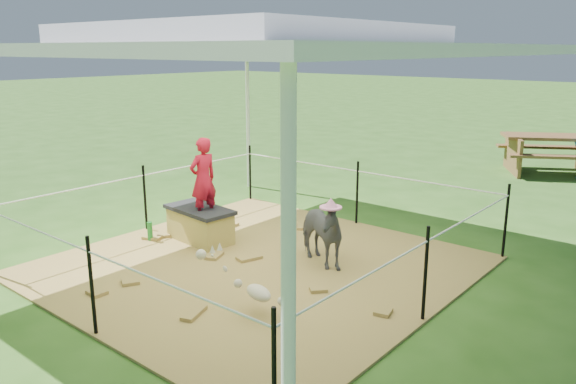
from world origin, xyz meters
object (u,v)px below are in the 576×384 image
Objects in this scene: woman at (203,172)px; green_bottle at (150,231)px; pony at (318,232)px; picnic_table_near at (551,154)px; straw_bale at (200,226)px; foal at (259,290)px.

woman reaches higher than green_bottle.
picnic_table_near is at bearing 16.73° from pony.
pony is at bearing 10.67° from straw_bale.
foal reaches higher than green_bottle.
woman reaches higher than straw_bale.
straw_bale is 1.84m from pony.
foal is (2.71, -0.69, 0.13)m from green_bottle.
straw_bale is 1.02× the size of foal.
foal is (0.37, -1.47, -0.16)m from pony.
pony is 0.50× the size of picnic_table_near.
pony reaches higher than picnic_table_near.
woman reaches higher than pony.
pony reaches higher than green_bottle.
picnic_table_near reaches higher than straw_bale.
straw_bale reaches higher than green_bottle.
foal is 0.47× the size of picnic_table_near.
woman is at bearing 34.70° from green_bottle.
straw_bale is 0.72m from green_bottle.
picnic_table_near is at bearing 70.25° from green_bottle.
pony is 1.06× the size of foal.
pony is at bearing 106.66° from woman.
picnic_table_near is (2.35, 7.90, -0.61)m from woman.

